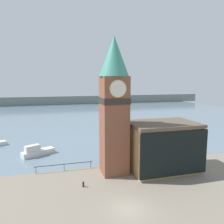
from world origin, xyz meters
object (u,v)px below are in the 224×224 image
Objects in this scene: mooring_bollard_near at (83,184)px; clock_tower at (114,102)px; boat_near at (37,151)px; pier_building at (163,146)px.

clock_tower is at bearing 33.25° from mooring_bollard_near.
pier_building is at bearing -58.43° from boat_near.
clock_tower is 10.59m from pier_building.
boat_near is at bearing 136.76° from clock_tower.
boat_near is at bearing 114.67° from mooring_bollard_near.
pier_building is 23.66m from boat_near.
clock_tower is at bearing -69.85° from boat_near.
boat_near reaches higher than mooring_bollard_near.
clock_tower reaches higher than pier_building.
mooring_bollard_near is (-13.09, -2.52, -3.46)m from pier_building.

